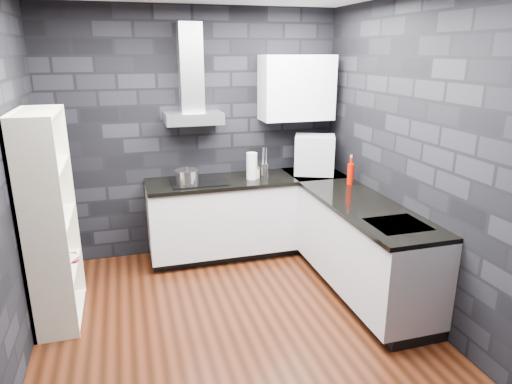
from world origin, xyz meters
name	(u,v)px	position (x,y,z in m)	size (l,w,h in m)	color
ground	(232,319)	(0.00, 0.00, 0.00)	(3.20, 3.20, 0.00)	#3E1A0D
wall_back	(196,135)	(0.00, 1.62, 1.35)	(3.20, 0.05, 2.70)	black
wall_front	(309,254)	(0.00, -1.62, 1.35)	(3.20, 0.05, 2.70)	black
wall_right	(409,157)	(1.62, 0.00, 1.35)	(0.05, 3.20, 2.70)	black
toekick_back	(247,247)	(0.50, 1.34, 0.05)	(2.18, 0.50, 0.10)	black
toekick_right	(364,288)	(1.34, 0.10, 0.05)	(0.50, 1.78, 0.10)	black
counter_back_cab	(248,213)	(0.50, 1.30, 0.48)	(2.20, 0.60, 0.76)	silver
counter_right_cab	(364,247)	(1.30, 0.10, 0.48)	(0.60, 1.80, 0.76)	silver
counter_back_top	(248,180)	(0.50, 1.29, 0.88)	(2.20, 0.62, 0.04)	black
counter_right_top	(366,207)	(1.29, 0.10, 0.88)	(0.62, 1.80, 0.04)	black
counter_corner_top	(315,174)	(1.30, 1.30, 0.88)	(0.62, 0.62, 0.04)	black
hood_body	(194,118)	(-0.05, 1.43, 1.56)	(0.60, 0.34, 0.12)	silver
hood_chimney	(191,68)	(-0.05, 1.50, 2.07)	(0.24, 0.20, 0.90)	silver
upper_cabinet	(297,88)	(1.10, 1.43, 1.85)	(0.80, 0.35, 0.70)	silver
cooktop	(198,181)	(-0.05, 1.30, 0.91)	(0.58, 0.50, 0.01)	black
sink_rim	(398,225)	(1.30, -0.40, 0.89)	(0.44, 0.40, 0.01)	silver
pot	(187,178)	(-0.18, 1.19, 0.98)	(0.23, 0.23, 0.14)	#B6B6BA
glass_vase	(252,166)	(0.53, 1.24, 1.04)	(0.12, 0.12, 0.29)	silver
storage_jar	(256,173)	(0.59, 1.27, 0.95)	(0.09, 0.09, 0.11)	#D0B78B
utensil_crock	(264,169)	(0.70, 1.34, 0.97)	(0.11, 0.11, 0.14)	#B6B6BA
appliance_garage	(314,155)	(1.26, 1.24, 1.12)	(0.43, 0.34, 0.43)	#A3A5AA
red_bottle	(350,174)	(1.46, 0.75, 1.01)	(0.06, 0.06, 0.22)	#B30D00
bookshelf	(50,220)	(-1.42, 0.48, 0.90)	(0.34, 0.80, 1.80)	silver
fruit_bowl	(47,221)	(-1.42, 0.35, 0.94)	(0.24, 0.24, 0.06)	white
book_red	(58,250)	(-1.41, 0.61, 0.57)	(0.15, 0.02, 0.21)	maroon
book_second	(53,248)	(-1.45, 0.62, 0.59)	(0.18, 0.02, 0.25)	#B2B2B2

